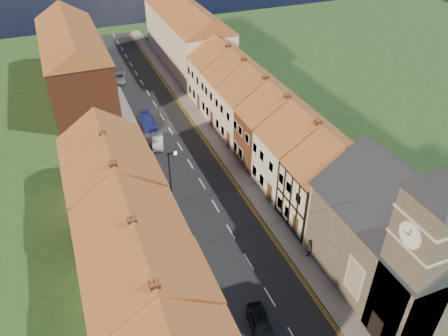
{
  "coord_description": "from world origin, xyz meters",
  "views": [
    {
      "loc": [
        -11.73,
        -13.39,
        28.41
      ],
      "look_at": [
        1.42,
        19.24,
        3.5
      ],
      "focal_mm": 35.0,
      "sensor_mm": 36.0,
      "label": 1
    }
  ],
  "objects_px": {
    "church": "(405,234)",
    "car_distant": "(119,78)",
    "car_far": "(148,121)",
    "pedestrian_left": "(217,326)",
    "car_mid": "(158,141)",
    "car_near": "(260,324)",
    "pedestrian_right": "(309,248)",
    "lamppost": "(171,175)"
  },
  "relations": [
    {
      "from": "lamppost",
      "to": "car_distant",
      "type": "distance_m",
      "value": 31.96
    },
    {
      "from": "lamppost",
      "to": "car_far",
      "type": "height_order",
      "value": "lamppost"
    },
    {
      "from": "church",
      "to": "car_mid",
      "type": "distance_m",
      "value": 30.71
    },
    {
      "from": "lamppost",
      "to": "car_distant",
      "type": "xyz_separation_m",
      "value": [
        0.62,
        31.82,
        -2.91
      ]
    },
    {
      "from": "lamppost",
      "to": "car_distant",
      "type": "relative_size",
      "value": 1.32
    },
    {
      "from": "car_near",
      "to": "pedestrian_right",
      "type": "relative_size",
      "value": 2.13
    },
    {
      "from": "car_near",
      "to": "pedestrian_right",
      "type": "distance_m",
      "value": 8.72
    },
    {
      "from": "car_near",
      "to": "pedestrian_left",
      "type": "relative_size",
      "value": 1.98
    },
    {
      "from": "car_far",
      "to": "pedestrian_left",
      "type": "height_order",
      "value": "pedestrian_left"
    },
    {
      "from": "car_distant",
      "to": "pedestrian_left",
      "type": "distance_m",
      "value": 47.41
    },
    {
      "from": "church",
      "to": "lamppost",
      "type": "xyz_separation_m",
      "value": [
        -13.17,
        16.68,
        -2.34
      ]
    },
    {
      "from": "church",
      "to": "car_near",
      "type": "xyz_separation_m",
      "value": [
        -11.34,
        0.33,
        -5.25
      ]
    },
    {
      "from": "church",
      "to": "lamppost",
      "type": "relative_size",
      "value": 2.53
    },
    {
      "from": "car_near",
      "to": "car_distant",
      "type": "height_order",
      "value": "car_distant"
    },
    {
      "from": "car_near",
      "to": "car_distant",
      "type": "bearing_deg",
      "value": 100.77
    },
    {
      "from": "car_mid",
      "to": "pedestrian_left",
      "type": "relative_size",
      "value": 1.99
    },
    {
      "from": "car_far",
      "to": "pedestrian_right",
      "type": "bearing_deg",
      "value": -72.46
    },
    {
      "from": "pedestrian_right",
      "to": "pedestrian_left",
      "type": "bearing_deg",
      "value": 6.65
    },
    {
      "from": "car_mid",
      "to": "car_distant",
      "type": "height_order",
      "value": "car_distant"
    },
    {
      "from": "car_far",
      "to": "pedestrian_left",
      "type": "bearing_deg",
      "value": -92.4
    },
    {
      "from": "church",
      "to": "pedestrian_right",
      "type": "xyz_separation_m",
      "value": [
        -4.26,
        5.4,
        -4.89
      ]
    },
    {
      "from": "car_mid",
      "to": "car_distant",
      "type": "xyz_separation_m",
      "value": [
        -0.8,
        20.62,
        0.02
      ]
    },
    {
      "from": "church",
      "to": "lamppost",
      "type": "height_order",
      "value": "church"
    },
    {
      "from": "car_far",
      "to": "church",
      "type": "bearing_deg",
      "value": -68.03
    },
    {
      "from": "car_distant",
      "to": "pedestrian_right",
      "type": "height_order",
      "value": "pedestrian_right"
    },
    {
      "from": "car_near",
      "to": "car_mid",
      "type": "relative_size",
      "value": 1.0
    },
    {
      "from": "car_near",
      "to": "car_far",
      "type": "height_order",
      "value": "car_far"
    },
    {
      "from": "car_mid",
      "to": "car_far",
      "type": "bearing_deg",
      "value": 103.1
    },
    {
      "from": "lamppost",
      "to": "car_distant",
      "type": "height_order",
      "value": "lamppost"
    },
    {
      "from": "church",
      "to": "car_distant",
      "type": "distance_m",
      "value": 50.37
    },
    {
      "from": "lamppost",
      "to": "car_far",
      "type": "relative_size",
      "value": 1.37
    },
    {
      "from": "church",
      "to": "car_far",
      "type": "height_order",
      "value": "church"
    },
    {
      "from": "church",
      "to": "car_near",
      "type": "relative_size",
      "value": 4.13
    },
    {
      "from": "pedestrian_left",
      "to": "lamppost",
      "type": "bearing_deg",
      "value": 88.06
    },
    {
      "from": "lamppost",
      "to": "car_mid",
      "type": "height_order",
      "value": "lamppost"
    },
    {
      "from": "pedestrian_left",
      "to": "car_far",
      "type": "bearing_deg",
      "value": 87.86
    },
    {
      "from": "car_far",
      "to": "car_mid",
      "type": "bearing_deg",
      "value": -88.08
    },
    {
      "from": "church",
      "to": "car_near",
      "type": "bearing_deg",
      "value": 178.33
    },
    {
      "from": "car_near",
      "to": "car_mid",
      "type": "bearing_deg",
      "value": 100.2
    },
    {
      "from": "church",
      "to": "car_mid",
      "type": "relative_size",
      "value": 4.12
    },
    {
      "from": "lamppost",
      "to": "pedestrian_right",
      "type": "bearing_deg",
      "value": -51.67
    },
    {
      "from": "car_near",
      "to": "pedestrian_right",
      "type": "height_order",
      "value": "pedestrian_right"
    }
  ]
}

